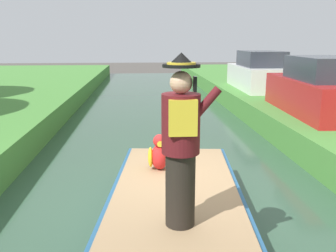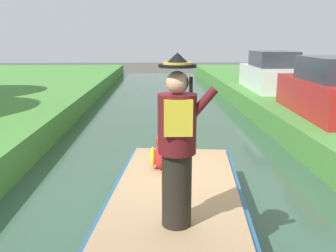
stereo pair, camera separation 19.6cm
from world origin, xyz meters
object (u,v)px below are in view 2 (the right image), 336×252
at_px(person_pirate, 177,143).
at_px(parrot_plush, 162,154).
at_px(parked_car_white, 271,73).
at_px(parked_car_red, 332,91).
at_px(boat, 176,212).

relative_size(person_pirate, parrot_plush, 3.25).
bearing_deg(person_pirate, parked_car_white, 82.11).
height_order(parrot_plush, parked_car_white, parked_car_white).
height_order(parrot_plush, parked_car_red, parked_car_red).
bearing_deg(parked_car_red, parked_car_white, 90.00).
bearing_deg(parked_car_white, parrot_plush, -116.71).
distance_m(parrot_plush, parked_car_white, 9.99).
height_order(person_pirate, parrot_plush, person_pirate).
bearing_deg(parrot_plush, parked_car_red, 40.54).
relative_size(boat, parked_car_white, 1.08).
xyz_separation_m(person_pirate, parked_car_white, (4.35, 10.66, -0.24)).
bearing_deg(parked_car_white, boat, -113.83).
bearing_deg(parked_car_red, boat, -132.63).
distance_m(parked_car_red, parked_car_white, 5.08).
xyz_separation_m(boat, parked_car_red, (4.31, 4.69, 1.00)).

